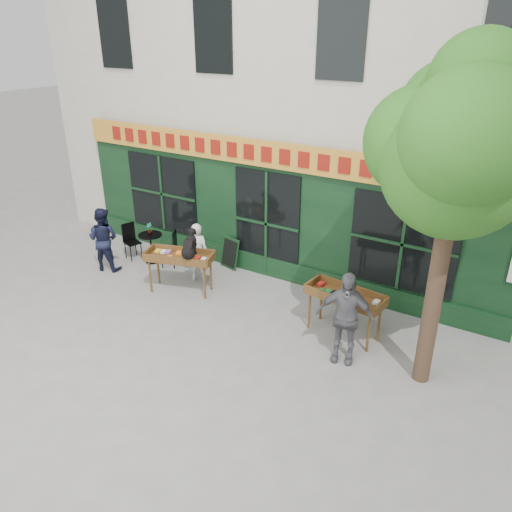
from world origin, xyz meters
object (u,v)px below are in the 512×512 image
(bistro_table, at_px, (151,242))
(man_left, at_px, (103,239))
(dog, at_px, (189,244))
(book_cart_center, at_px, (180,259))
(man_right, at_px, (345,317))
(book_cart_right, at_px, (345,298))
(woman, at_px, (198,252))

(bistro_table, relative_size, man_left, 0.47)
(dog, relative_size, man_left, 0.37)
(book_cart_center, xyz_separation_m, dog, (0.35, -0.05, 0.47))
(man_left, bearing_deg, man_right, 159.09)
(book_cart_right, xyz_separation_m, bistro_table, (-5.51, 0.55, -0.28))
(dog, bearing_deg, man_right, -24.35)
(book_cart_center, relative_size, man_left, 1.01)
(man_right, height_order, bistro_table, man_right)
(book_cart_center, distance_m, man_right, 4.19)
(book_cart_center, height_order, woman, woman)
(bistro_table, bearing_deg, man_right, -12.61)
(woman, bearing_deg, dog, 98.59)
(dog, distance_m, man_left, 2.74)
(woman, distance_m, man_left, 2.46)
(man_right, xyz_separation_m, man_left, (-6.51, 0.40, -0.08))
(book_cart_right, bearing_deg, man_right, -61.28)
(woman, xyz_separation_m, bistro_table, (-1.65, 0.17, -0.18))
(book_cart_right, bearing_deg, book_cart_center, -169.03)
(dog, bearing_deg, woman, 98.59)
(book_cart_center, distance_m, book_cart_right, 3.87)
(woman, bearing_deg, book_cart_center, 72.03)
(bistro_table, bearing_deg, book_cart_right, -5.70)
(book_cart_right, relative_size, bistro_table, 2.06)
(book_cart_center, xyz_separation_m, woman, (-0.00, 0.65, -0.09))
(dog, distance_m, bistro_table, 2.31)
(dog, height_order, woman, dog)
(book_cart_center, height_order, man_left, man_left)
(dog, xyz_separation_m, bistro_table, (-2.00, 0.87, -0.75))
(dog, bearing_deg, bistro_table, 138.44)
(woman, height_order, man_right, man_right)
(dog, relative_size, bistro_table, 0.79)
(book_cart_right, distance_m, man_right, 0.81)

